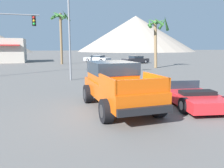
# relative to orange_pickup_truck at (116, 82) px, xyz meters

# --- Properties ---
(ground_plane) EXTENTS (320.00, 320.00, 0.00)m
(ground_plane) POSITION_rel_orange_pickup_truck_xyz_m (0.07, -0.63, -1.09)
(ground_plane) COLOR #5B5956
(orange_pickup_truck) EXTENTS (2.44, 5.04, 1.94)m
(orange_pickup_truck) POSITION_rel_orange_pickup_truck_xyz_m (0.00, 0.00, 0.00)
(orange_pickup_truck) COLOR #CC4C0C
(orange_pickup_truck) RESTS_ON ground_plane
(red_convertible_car) EXTENTS (2.61, 4.81, 1.00)m
(red_convertible_car) POSITION_rel_orange_pickup_truck_xyz_m (3.33, -0.53, -0.69)
(red_convertible_car) COLOR red
(red_convertible_car) RESTS_ON ground_plane
(parked_car_silver) EXTENTS (4.41, 4.61, 1.17)m
(parked_car_silver) POSITION_rel_orange_pickup_truck_xyz_m (5.93, 28.20, -0.48)
(parked_car_silver) COLOR #B7BABF
(parked_car_silver) RESTS_ON ground_plane
(parked_car_dark) EXTENTS (4.60, 2.80, 1.18)m
(parked_car_dark) POSITION_rel_orange_pickup_truck_xyz_m (11.02, 23.32, -0.48)
(parked_car_dark) COLOR #232328
(parked_car_dark) RESTS_ON ground_plane
(traffic_light_main) EXTENTS (4.21, 0.38, 5.66)m
(traffic_light_main) POSITION_rel_orange_pickup_truck_xyz_m (-5.64, 12.66, 2.90)
(traffic_light_main) COLOR slate
(traffic_light_main) RESTS_ON ground_plane
(street_lamp_post) EXTENTS (0.90, 0.24, 7.90)m
(street_lamp_post) POSITION_rel_orange_pickup_truck_xyz_m (-0.97, 8.40, 3.64)
(street_lamp_post) COLOR slate
(street_lamp_post) RESTS_ON ground_plane
(palm_tree_tall) EXTENTS (2.84, 2.77, 6.23)m
(palm_tree_tall) POSITION_rel_orange_pickup_truck_xyz_m (10.43, 15.59, 3.56)
(palm_tree_tall) COLOR brown
(palm_tree_tall) RESTS_ON ground_plane
(palm_tree_short) EXTENTS (3.01, 3.12, 7.86)m
(palm_tree_short) POSITION_rel_orange_pickup_truck_xyz_m (-0.29, 25.26, 4.81)
(palm_tree_short) COLOR brown
(palm_tree_short) RESTS_ON ground_plane
(distant_mountain_range) EXTENTS (142.12, 73.38, 20.70)m
(distant_mountain_range) POSITION_rel_orange_pickup_truck_xyz_m (31.53, 115.88, 8.20)
(distant_mountain_range) COLOR gray
(distant_mountain_range) RESTS_ON ground_plane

